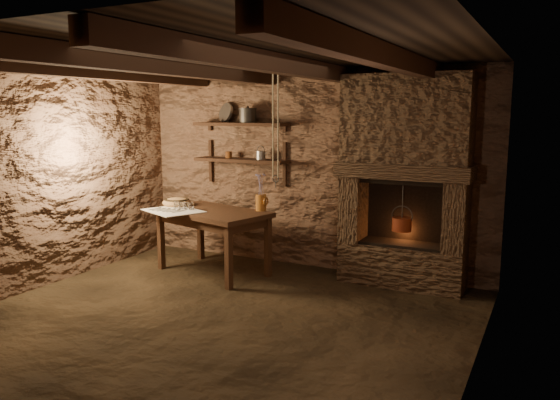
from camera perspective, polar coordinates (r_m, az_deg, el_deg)
The scene contains 25 objects.
floor at distance 5.24m, azimuth -6.38°, elevation -12.16°, with size 4.50×4.50×0.00m, color black.
back_wall at distance 6.67m, azimuth 2.93°, elevation 3.14°, with size 4.50×0.04×2.40m, color #533627.
front_wall at distance 3.47m, azimuth -25.23°, elevation -3.33°, with size 4.50×0.04×2.40m, color #533627.
left_wall at distance 6.45m, azimuth -23.55°, elevation 2.17°, with size 0.04×4.00×2.40m, color #533627.
right_wall at distance 4.14m, azimuth 20.27°, elevation -1.12°, with size 0.04×4.00×2.40m, color #533627.
ceiling at distance 4.90m, azimuth -6.89°, elevation 14.96°, with size 4.50×4.00×0.04m, color black.
beam_far_left at distance 5.86m, azimuth -19.46°, elevation 12.68°, with size 0.14×3.95×0.16m, color black.
beam_mid_left at distance 5.19m, azimuth -11.60°, elevation 13.53°, with size 0.14×3.95×0.16m, color black.
beam_mid_right at distance 4.64m, azimuth -1.57°, elevation 14.25°, with size 0.14×3.95×0.16m, color black.
beam_far_right at distance 4.25m, azimuth 10.74°, elevation 14.55°, with size 0.14×3.95×0.16m, color black.
shelf_lower at distance 6.91m, azimuth -4.07°, elevation 4.17°, with size 1.25×0.30×0.04m, color black.
shelf_upper at distance 6.89m, azimuth -4.12°, elevation 7.90°, with size 1.25×0.30×0.04m, color black.
hearth at distance 6.04m, azimuth 12.90°, elevation 2.54°, with size 1.43×0.51×2.30m.
work_table at distance 6.54m, azimuth -7.00°, elevation -4.09°, with size 1.47×1.06×0.76m.
linen_cloth at distance 6.48m, azimuth -11.07°, elevation -1.10°, with size 0.65×0.52×0.01m, color white.
pewter_cutlery_row at distance 6.47m, azimuth -11.19°, elevation -1.05°, with size 0.54×0.21×0.01m, color gray, non-canonical shape.
drinking_glasses at distance 6.56m, azimuth -10.27°, elevation -0.55°, with size 0.21×0.06×0.08m, color silver, non-canonical shape.
stoneware_jug at distance 6.36m, azimuth -1.99°, elevation 0.55°, with size 0.14×0.13×0.44m.
wooden_bowl at distance 6.84m, azimuth -10.74°, elevation -0.25°, with size 0.35×0.35×0.12m, color olive.
iron_stockpot at distance 6.84m, azimuth -3.40°, elevation 8.74°, with size 0.22×0.22×0.16m, color #2C2A27.
tin_pan at distance 7.12m, azimuth -5.69°, elevation 9.09°, with size 0.25×0.25×0.03m, color #999994.
small_kettle at distance 6.77m, azimuth -2.03°, elevation 4.71°, with size 0.16×0.12×0.17m, color #999994, non-canonical shape.
rusty_tin at distance 7.01m, azimuth -5.38°, elevation 4.72°, with size 0.08×0.08×0.08m, color #542910.
red_pot at distance 6.08m, azimuth 12.61°, elevation -2.39°, with size 0.24×0.21×0.54m.
hanging_ropes at distance 5.76m, azimuth -0.47°, elevation 8.18°, with size 0.08×0.08×1.20m, color #C2B489, non-canonical shape.
Camera 1 is at (2.71, -4.06, 1.90)m, focal length 35.00 mm.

